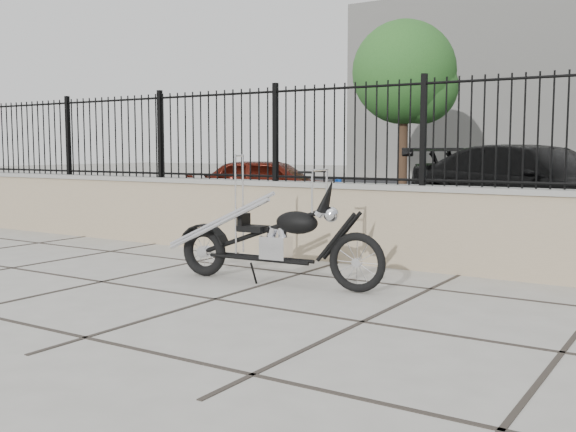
% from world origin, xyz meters
% --- Properties ---
extents(ground_plane, '(90.00, 90.00, 0.00)m').
position_xyz_m(ground_plane, '(0.00, 0.00, 0.00)').
color(ground_plane, '#99968E').
rests_on(ground_plane, ground).
extents(parking_lot, '(30.00, 30.00, 0.00)m').
position_xyz_m(parking_lot, '(0.00, 12.50, 0.00)').
color(parking_lot, black).
rests_on(parking_lot, ground).
extents(retaining_wall, '(14.00, 0.36, 0.96)m').
position_xyz_m(retaining_wall, '(0.00, 2.50, 0.48)').
color(retaining_wall, gray).
rests_on(retaining_wall, ground_plane).
extents(iron_fence, '(14.00, 0.08, 1.20)m').
position_xyz_m(iron_fence, '(0.00, 2.50, 1.56)').
color(iron_fence, black).
rests_on(iron_fence, retaining_wall).
extents(chopper_motorcycle, '(2.25, 0.55, 1.34)m').
position_xyz_m(chopper_motorcycle, '(0.03, 0.89, 0.67)').
color(chopper_motorcycle, black).
rests_on(chopper_motorcycle, ground_plane).
extents(car_red, '(3.81, 2.46, 1.21)m').
position_xyz_m(car_red, '(-4.00, 6.83, 0.60)').
color(car_red, '#4A120A').
rests_on(car_red, parking_lot).
extents(car_black, '(5.39, 3.95, 1.45)m').
position_xyz_m(car_black, '(1.23, 7.20, 0.73)').
color(car_black, black).
rests_on(car_black, parking_lot).
extents(bollard_a, '(0.14, 0.14, 0.89)m').
position_xyz_m(bollard_a, '(-1.32, 4.80, 0.44)').
color(bollard_a, '#0C17BC').
rests_on(bollard_a, ground_plane).
extents(tree_left, '(3.44, 3.44, 5.80)m').
position_xyz_m(tree_left, '(-5.18, 16.45, 4.06)').
color(tree_left, '#382619').
rests_on(tree_left, ground_plane).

